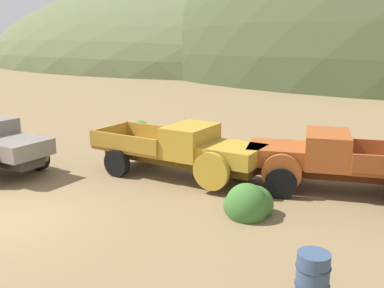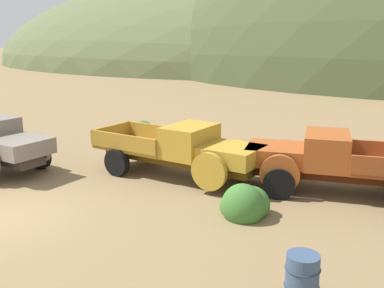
{
  "view_description": "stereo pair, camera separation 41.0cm",
  "coord_description": "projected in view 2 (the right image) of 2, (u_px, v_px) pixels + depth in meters",
  "views": [
    {
      "loc": [
        9.08,
        -8.03,
        4.79
      ],
      "look_at": [
        2.91,
        5.88,
        1.07
      ],
      "focal_mm": 41.34,
      "sensor_mm": 36.0,
      "label": 1
    },
    {
      "loc": [
        9.45,
        -7.86,
        4.79
      ],
      "look_at": [
        2.91,
        5.88,
        1.07
      ],
      "focal_mm": 41.34,
      "sensor_mm": 36.0,
      "label": 2
    }
  ],
  "objects": [
    {
      "name": "hill_distant",
      "position": [
        238.0,
        63.0,
        82.99
      ],
      "size": [
        93.92,
        71.23,
        30.76
      ],
      "primitive_type": "ellipsoid",
      "color": "#56603D",
      "rests_on": "ground"
    },
    {
      "name": "ground_plane",
      "position": [
        2.0,
        218.0,
        11.97
      ],
      "size": [
        300.0,
        300.0,
        0.0
      ],
      "primitive_type": "plane",
      "color": "olive"
    },
    {
      "name": "oil_drum_spare",
      "position": [
        302.0,
        277.0,
        8.18
      ],
      "size": [
        0.66,
        0.66,
        0.9
      ],
      "color": "#384C6B",
      "rests_on": "ground"
    },
    {
      "name": "truck_mustard",
      "position": [
        187.0,
        150.0,
        15.06
      ],
      "size": [
        6.3,
        2.85,
        1.89
      ],
      "rotation": [
        0.0,
        0.0,
        -0.13
      ],
      "color": "#593D12",
      "rests_on": "ground"
    },
    {
      "name": "bush_lone_scrub",
      "position": [
        139.0,
        134.0,
        20.82
      ],
      "size": [
        1.49,
        1.14,
        1.24
      ],
      "color": "#3D702D",
      "rests_on": "ground"
    },
    {
      "name": "bush_near_barrel",
      "position": [
        351.0,
        167.0,
        15.94
      ],
      "size": [
        1.17,
        1.08,
        0.77
      ],
      "color": "#4C8438",
      "rests_on": "ground"
    },
    {
      "name": "bush_front_left",
      "position": [
        244.0,
        206.0,
        12.04
      ],
      "size": [
        1.35,
        1.35,
        1.24
      ],
      "color": "#3D702D",
      "rests_on": "ground"
    },
    {
      "name": "truck_oxide_orange",
      "position": [
        328.0,
        161.0,
        13.78
      ],
      "size": [
        6.22,
        3.14,
        1.89
      ],
      "rotation": [
        0.0,
        0.0,
        3.3
      ],
      "color": "#51220D",
      "rests_on": "ground"
    }
  ]
}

